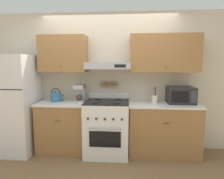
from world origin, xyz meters
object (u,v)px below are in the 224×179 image
(coffee_maker, at_px, (80,93))
(utensil_crock, at_px, (155,99))
(stove_range, at_px, (107,127))
(refrigerator, at_px, (17,104))
(tea_kettle, at_px, (56,96))
(microwave, at_px, (181,95))

(coffee_maker, relative_size, utensil_crock, 1.07)
(stove_range, bearing_deg, refrigerator, -179.03)
(refrigerator, distance_m, tea_kettle, 0.71)
(refrigerator, height_order, utensil_crock, refrigerator)
(refrigerator, distance_m, coffee_maker, 1.15)
(stove_range, height_order, coffee_maker, coffee_maker)
(refrigerator, height_order, coffee_maker, refrigerator)
(coffee_maker, distance_m, microwave, 1.81)
(stove_range, height_order, refrigerator, refrigerator)
(microwave, bearing_deg, stove_range, -173.53)
(stove_range, relative_size, utensil_crock, 3.63)
(tea_kettle, relative_size, utensil_crock, 0.87)
(tea_kettle, bearing_deg, utensil_crock, 0.00)
(utensil_crock, bearing_deg, refrigerator, -176.40)
(utensil_crock, bearing_deg, tea_kettle, -180.00)
(utensil_crock, bearing_deg, stove_range, -171.33)
(coffee_maker, bearing_deg, tea_kettle, -175.95)
(stove_range, xyz_separation_m, utensil_crock, (0.84, 0.13, 0.51))
(tea_kettle, height_order, coffee_maker, coffee_maker)
(microwave, bearing_deg, coffee_maker, 179.58)
(tea_kettle, xyz_separation_m, microwave, (2.25, 0.02, 0.05))
(microwave, bearing_deg, refrigerator, -176.60)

